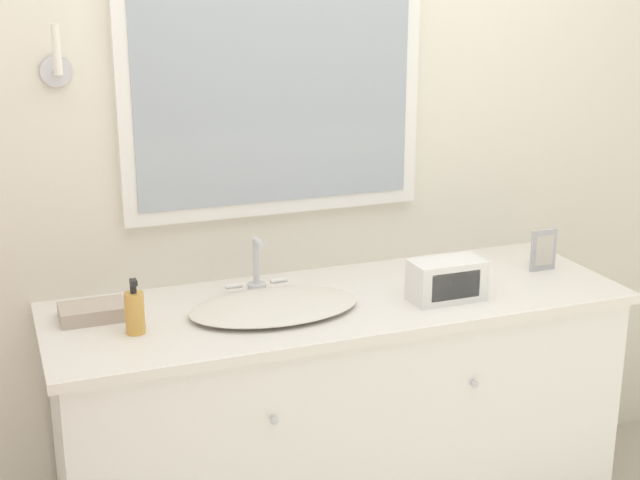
# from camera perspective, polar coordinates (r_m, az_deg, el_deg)

# --- Properties ---
(wall_back) EXTENTS (8.00, 0.18, 2.55)m
(wall_back) POSITION_cam_1_polar(r_m,az_deg,el_deg) (2.99, -1.13, 5.82)
(wall_back) COLOR silver
(wall_back) RESTS_ON ground_plane
(vanity_counter) EXTENTS (1.82, 0.62, 0.87)m
(vanity_counter) POSITION_cam_1_polar(r_m,az_deg,el_deg) (2.98, 1.26, -11.58)
(vanity_counter) COLOR white
(vanity_counter) RESTS_ON ground_plane
(sink_basin) EXTENTS (0.52, 0.37, 0.19)m
(sink_basin) POSITION_cam_1_polar(r_m,az_deg,el_deg) (2.70, -2.99, -4.17)
(sink_basin) COLOR silver
(sink_basin) RESTS_ON vanity_counter
(soap_bottle) EXTENTS (0.06, 0.06, 0.16)m
(soap_bottle) POSITION_cam_1_polar(r_m,az_deg,el_deg) (2.57, -11.78, -4.50)
(soap_bottle) COLOR gold
(soap_bottle) RESTS_ON vanity_counter
(appliance_box) EXTENTS (0.23, 0.12, 0.13)m
(appliance_box) POSITION_cam_1_polar(r_m,az_deg,el_deg) (2.80, 8.13, -2.56)
(appliance_box) COLOR white
(appliance_box) RESTS_ON vanity_counter
(picture_frame) EXTENTS (0.10, 0.01, 0.14)m
(picture_frame) POSITION_cam_1_polar(r_m,az_deg,el_deg) (3.13, 14.11, -0.63)
(picture_frame) COLOR #B2B2B7
(picture_frame) RESTS_ON vanity_counter
(hand_towel_near_sink) EXTENTS (0.19, 0.13, 0.04)m
(hand_towel_near_sink) POSITION_cam_1_polar(r_m,az_deg,el_deg) (2.72, -14.34, -4.47)
(hand_towel_near_sink) COLOR #B7A899
(hand_towel_near_sink) RESTS_ON vanity_counter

